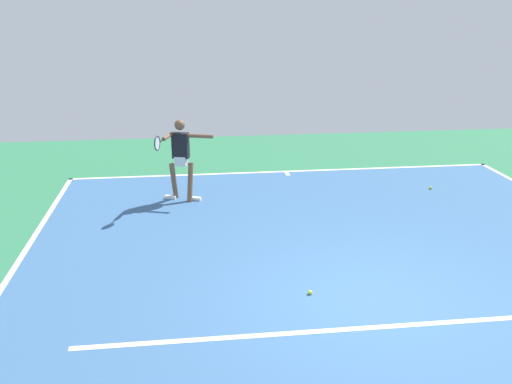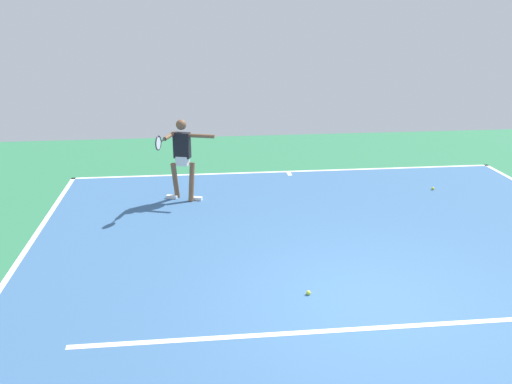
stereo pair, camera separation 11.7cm
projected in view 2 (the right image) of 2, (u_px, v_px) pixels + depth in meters
ground_plane at (366, 302)px, 8.00m from camera, size 21.66×21.66×0.00m
court_surface at (366, 302)px, 8.00m from camera, size 10.63×13.35×0.00m
court_line_baseline_near at (288, 171)px, 14.25m from camera, size 10.63×0.10×0.01m
court_line_service at (381, 328)px, 7.35m from camera, size 7.97×0.10×0.01m
court_line_centre_mark at (289, 174)px, 14.06m from camera, size 0.10×0.30×0.01m
tennis_player at (182, 154)px, 11.87m from camera, size 1.18×1.16×1.76m
tennis_ball_by_sideline at (433, 188)px, 12.83m from camera, size 0.07×0.07×0.07m
tennis_ball_near_player at (308, 293)px, 8.18m from camera, size 0.07×0.07×0.07m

